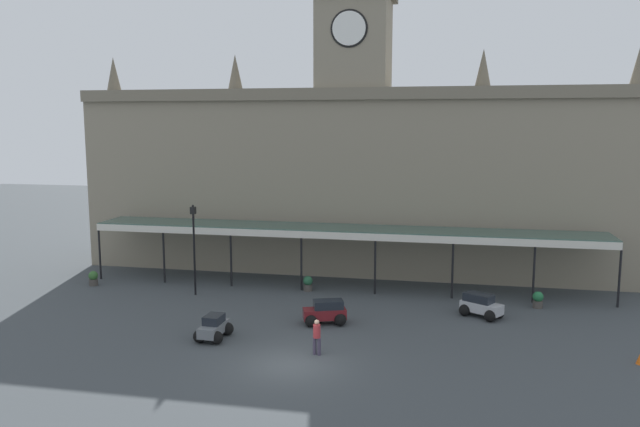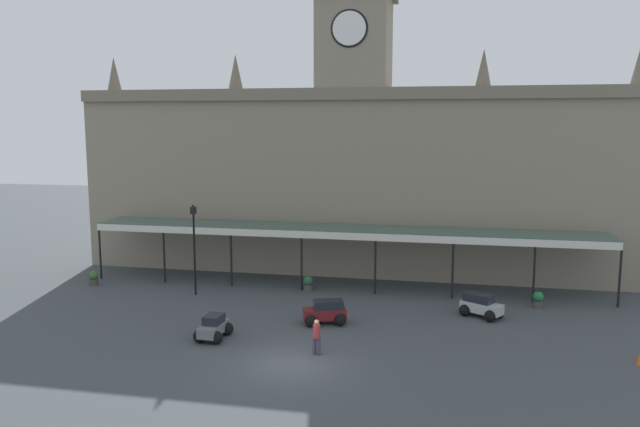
# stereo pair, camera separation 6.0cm
# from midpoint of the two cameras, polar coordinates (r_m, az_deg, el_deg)

# --- Properties ---
(ground_plane) EXTENTS (140.00, 140.00, 0.00)m
(ground_plane) POSITION_cam_midpoint_polar(r_m,az_deg,el_deg) (28.26, -2.84, -13.64)
(ground_plane) COLOR #3F4448
(station_building) EXTENTS (38.76, 5.72, 20.02)m
(station_building) POSITION_cam_midpoint_polar(r_m,az_deg,el_deg) (44.48, 3.04, 3.83)
(station_building) COLOR gray
(station_building) RESTS_ON ground
(entrance_canopy) EXTENTS (33.01, 3.26, 3.90)m
(entrance_canopy) POSITION_cam_midpoint_polar(r_m,az_deg,el_deg) (39.94, 1.92, -1.53)
(entrance_canopy) COLOR #38564C
(entrance_canopy) RESTS_ON ground
(car_silver_estate) EXTENTS (2.43, 2.23, 1.27)m
(car_silver_estate) POSITION_cam_midpoint_polar(r_m,az_deg,el_deg) (35.59, 14.48, -8.28)
(car_silver_estate) COLOR #B2B5BA
(car_silver_estate) RESTS_ON ground
(car_grey_sedan) EXTENTS (1.58, 2.09, 1.19)m
(car_grey_sedan) POSITION_cam_midpoint_polar(r_m,az_deg,el_deg) (31.61, -9.77, -10.37)
(car_grey_sedan) COLOR slate
(car_grey_sedan) RESTS_ON ground
(car_maroon_estate) EXTENTS (2.42, 2.00, 1.27)m
(car_maroon_estate) POSITION_cam_midpoint_polar(r_m,az_deg,el_deg) (33.36, 0.44, -9.13)
(car_maroon_estate) COLOR maroon
(car_maroon_estate) RESTS_ON ground
(pedestrian_near_entrance) EXTENTS (0.39, 0.34, 1.67)m
(pedestrian_near_entrance) POSITION_cam_midpoint_polar(r_m,az_deg,el_deg) (28.98, -0.35, -11.14)
(pedestrian_near_entrance) COLOR #3F384C
(pedestrian_near_entrance) RESTS_ON ground
(victorian_lamppost) EXTENTS (0.30, 0.30, 5.64)m
(victorian_lamppost) POSITION_cam_midpoint_polar(r_m,az_deg,el_deg) (38.88, -11.52, -2.40)
(victorian_lamppost) COLOR black
(victorian_lamppost) RESTS_ON ground
(planter_forecourt_centre) EXTENTS (0.60, 0.60, 0.96)m
(planter_forecourt_centre) POSITION_cam_midpoint_polar(r_m,az_deg,el_deg) (38.22, 19.30, -7.45)
(planter_forecourt_centre) COLOR #47423D
(planter_forecourt_centre) RESTS_ON ground
(planter_near_kerb) EXTENTS (0.60, 0.60, 0.96)m
(planter_near_kerb) POSITION_cam_midpoint_polar(r_m,az_deg,el_deg) (43.56, -20.09, -5.58)
(planter_near_kerb) COLOR #47423D
(planter_near_kerb) RESTS_ON ground
(planter_by_canopy) EXTENTS (0.60, 0.60, 0.96)m
(planter_by_canopy) POSITION_cam_midpoint_polar(r_m,az_deg,el_deg) (39.65, -1.16, -6.41)
(planter_by_canopy) COLOR #47423D
(planter_by_canopy) RESTS_ON ground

